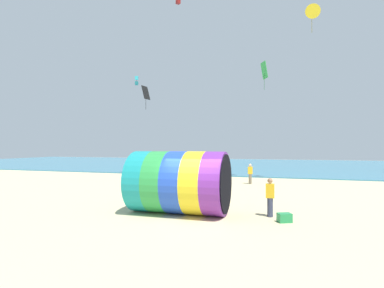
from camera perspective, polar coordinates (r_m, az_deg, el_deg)
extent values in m
plane|color=#CCBA8C|center=(13.03, 0.61, -13.86)|extent=(120.00, 120.00, 0.00)
cube|color=teal|center=(49.68, 13.21, -3.88)|extent=(120.00, 40.00, 0.10)
cylinder|color=teal|center=(14.33, -9.06, -6.95)|extent=(0.88, 2.80, 2.80)
cylinder|color=green|center=(13.98, -5.88, -7.12)|extent=(0.88, 2.80, 2.80)
cylinder|color=blue|center=(13.67, -2.54, -7.27)|extent=(0.88, 2.80, 2.80)
cylinder|color=yellow|center=(13.41, 0.95, -7.41)|extent=(0.88, 2.80, 2.80)
cylinder|color=purple|center=(13.20, 4.56, -7.52)|extent=(0.88, 2.80, 2.80)
cylinder|color=black|center=(13.11, 6.50, -7.56)|extent=(0.08, 2.57, 2.57)
cylinder|color=#383D56|center=(13.52, 14.65, -11.60)|extent=(0.24, 0.24, 0.81)
cube|color=yellow|center=(13.40, 14.65, -8.62)|extent=(0.37, 0.23, 0.61)
sphere|color=#9E7051|center=(13.34, 14.64, -6.78)|extent=(0.22, 0.22, 0.22)
cube|color=green|center=(28.95, 13.59, 13.49)|extent=(0.74, 1.07, 1.51)
cylinder|color=#1E642A|center=(28.71, 13.60, 11.46)|extent=(0.03, 0.03, 1.52)
cube|color=black|center=(28.34, -8.79, 9.63)|extent=(0.54, 0.95, 1.27)
cylinder|color=black|center=(28.20, -8.79, 7.83)|extent=(0.03, 0.03, 1.31)
cone|color=yellow|center=(28.92, 21.86, 22.11)|extent=(1.27, 1.40, 1.34)
cylinder|color=olive|center=(28.56, 21.86, 20.30)|extent=(0.03, 0.03, 1.30)
cube|color=#2DB2C6|center=(32.01, -10.50, 12.24)|extent=(0.43, 0.43, 0.35)
cube|color=#1B6B77|center=(31.90, -10.50, 11.31)|extent=(0.43, 0.43, 0.35)
cylinder|color=black|center=(31.95, -10.50, 11.77)|extent=(0.02, 0.02, 0.95)
cube|color=maroon|center=(33.99, -2.67, 25.42)|extent=(0.51, 0.51, 0.39)
cylinder|color=#726651|center=(24.69, 11.02, -6.56)|extent=(0.24, 0.24, 0.79)
cube|color=yellow|center=(24.63, 11.02, -4.95)|extent=(0.40, 0.29, 0.59)
sphere|color=beige|center=(24.60, 11.02, -3.96)|extent=(0.21, 0.21, 0.21)
cube|color=#268C4C|center=(12.79, 17.21, -13.27)|extent=(0.62, 0.55, 0.36)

